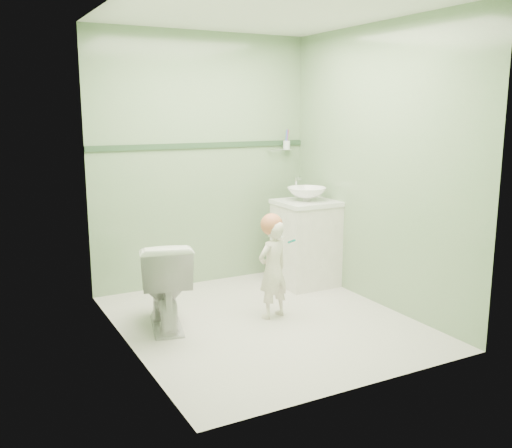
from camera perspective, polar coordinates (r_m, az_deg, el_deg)
ground at (r=4.68m, az=0.87°, el=-9.73°), size 2.50×2.50×0.00m
room_shell at (r=4.39m, az=0.92°, el=5.03°), size 2.50×2.54×2.40m
trim_stripe at (r=5.49m, az=-5.39°, el=7.84°), size 2.20×0.02×0.05m
vanity at (r=5.55m, az=5.00°, el=-2.04°), size 0.52×0.50×0.80m
counter at (r=5.47m, az=5.07°, el=2.14°), size 0.54×0.52×0.04m
basin at (r=5.46m, az=5.09°, el=3.01°), size 0.37×0.37×0.13m
faucet at (r=5.60m, az=4.07°, el=4.07°), size 0.03×0.13×0.18m
cup_holder at (r=5.85m, az=3.01°, el=7.90°), size 0.26×0.07×0.21m
toilet at (r=4.53m, az=-9.15°, el=-5.89°), size 0.54×0.76×0.70m
toddler at (r=4.65m, az=1.70°, el=-4.58°), size 0.33×0.26×0.81m
hair_cap at (r=4.59m, az=1.57°, el=-0.04°), size 0.18×0.18×0.18m
teal_toothbrush at (r=4.56m, az=3.48°, el=-1.69°), size 0.11×0.14×0.08m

